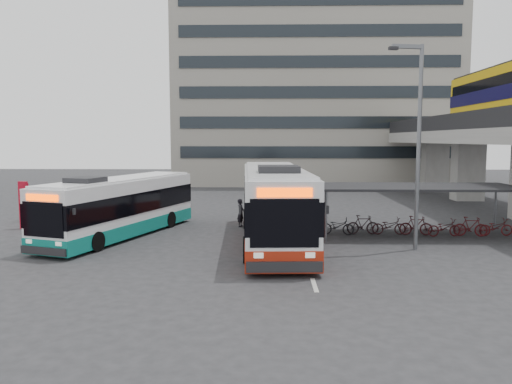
{
  "coord_description": "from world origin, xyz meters",
  "views": [
    {
      "loc": [
        0.92,
        -22.34,
        4.86
      ],
      "look_at": [
        0.28,
        4.89,
        2.0
      ],
      "focal_mm": 35.0,
      "sensor_mm": 36.0,
      "label": 1
    }
  ],
  "objects_px": {
    "bus_main": "(274,205)",
    "pedestrian": "(241,213)",
    "bus_teal": "(121,207)",
    "lamp_post": "(417,135)"
  },
  "relations": [
    {
      "from": "bus_main",
      "to": "bus_teal",
      "type": "xyz_separation_m",
      "value": [
        -7.68,
        1.27,
        -0.3
      ]
    },
    {
      "from": "bus_main",
      "to": "pedestrian",
      "type": "xyz_separation_m",
      "value": [
        -1.79,
        4.12,
        -0.99
      ]
    },
    {
      "from": "bus_teal",
      "to": "pedestrian",
      "type": "bearing_deg",
      "value": 44.18
    },
    {
      "from": "pedestrian",
      "to": "lamp_post",
      "type": "xyz_separation_m",
      "value": [
        7.95,
        -5.71,
        4.3
      ]
    },
    {
      "from": "bus_teal",
      "to": "pedestrian",
      "type": "relative_size",
      "value": 6.98
    },
    {
      "from": "pedestrian",
      "to": "bus_main",
      "type": "bearing_deg",
      "value": -141.11
    },
    {
      "from": "pedestrian",
      "to": "lamp_post",
      "type": "distance_m",
      "value": 10.69
    },
    {
      "from": "bus_teal",
      "to": "pedestrian",
      "type": "height_order",
      "value": "bus_teal"
    },
    {
      "from": "bus_main",
      "to": "lamp_post",
      "type": "height_order",
      "value": "lamp_post"
    },
    {
      "from": "bus_main",
      "to": "pedestrian",
      "type": "height_order",
      "value": "bus_main"
    }
  ]
}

